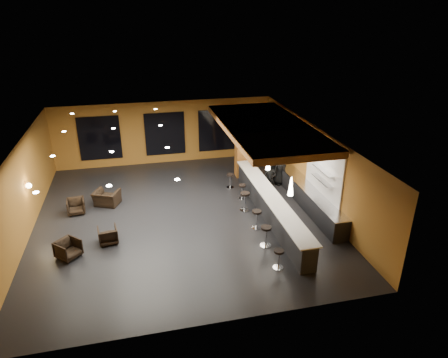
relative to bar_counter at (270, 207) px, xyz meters
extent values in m
cube|color=black|center=(-3.65, 1.00, -0.55)|extent=(12.00, 13.00, 0.10)
cube|color=black|center=(-3.65, 1.00, 3.05)|extent=(12.00, 13.00, 0.10)
cube|color=#966021|center=(-3.65, 7.55, 1.25)|extent=(12.00, 0.10, 3.50)
cube|color=#966021|center=(-3.65, -5.55, 1.25)|extent=(12.00, 0.10, 3.50)
cube|color=#966021|center=(-9.70, 1.00, 1.25)|extent=(0.10, 13.00, 3.50)
cube|color=#966021|center=(2.40, 1.00, 1.25)|extent=(0.10, 13.00, 3.50)
cube|color=#945B2B|center=(0.35, 2.00, 2.86)|extent=(3.60, 8.00, 0.28)
cube|color=black|center=(-7.15, 7.44, 1.20)|extent=(2.20, 0.06, 2.40)
cube|color=black|center=(-3.65, 7.44, 1.20)|extent=(2.20, 0.06, 2.40)
cube|color=black|center=(-0.65, 7.44, 1.20)|extent=(2.20, 0.06, 2.40)
cube|color=white|center=(2.31, 0.00, 1.50)|extent=(0.06, 3.20, 2.40)
cube|color=black|center=(0.00, 0.00, 0.00)|extent=(0.60, 8.00, 1.00)
cube|color=beige|center=(0.00, 0.00, 0.52)|extent=(0.78, 8.10, 0.05)
cube|color=black|center=(2.00, 0.50, -0.07)|extent=(0.70, 6.00, 0.86)
cube|color=silver|center=(2.00, 0.50, 0.39)|extent=(0.72, 6.00, 0.03)
cube|color=silver|center=(2.17, -0.20, 1.10)|extent=(0.30, 1.50, 0.03)
cube|color=silver|center=(2.17, -0.20, 1.55)|extent=(0.30, 1.50, 0.03)
cube|color=#955621|center=(0.00, 4.60, 1.25)|extent=(0.60, 0.60, 3.50)
sphere|color=#FFE5B2|center=(-9.53, 1.50, 1.30)|extent=(0.22, 0.22, 0.22)
cone|color=white|center=(0.00, -2.00, 1.85)|extent=(0.20, 0.20, 0.70)
cone|color=white|center=(0.00, 0.50, 1.85)|extent=(0.20, 0.20, 0.70)
cone|color=white|center=(0.00, 3.00, 1.85)|extent=(0.20, 0.20, 0.70)
imported|color=black|center=(0.74, 2.26, 0.26)|extent=(0.64, 0.51, 1.52)
imported|color=black|center=(1.27, 3.13, 0.26)|extent=(0.83, 0.69, 1.52)
imported|color=black|center=(1.58, 3.12, 0.31)|extent=(0.92, 0.74, 1.63)
imported|color=black|center=(-7.97, -1.15, -0.16)|extent=(1.04, 1.04, 0.68)
imported|color=black|center=(-6.62, -0.47, -0.18)|extent=(0.78, 0.80, 0.65)
imported|color=black|center=(-8.04, 2.24, -0.17)|extent=(0.79, 0.80, 0.67)
imported|color=black|center=(-6.78, 2.75, -0.16)|extent=(1.33, 1.26, 0.68)
cylinder|color=silver|center=(-0.88, -3.45, -0.49)|extent=(0.36, 0.36, 0.03)
cylinder|color=silver|center=(-0.88, -3.45, -0.16)|extent=(0.06, 0.06, 0.64)
cylinder|color=black|center=(-0.88, -3.45, 0.18)|extent=(0.35, 0.35, 0.07)
cylinder|color=silver|center=(-0.87, -2.05, -0.48)|extent=(0.42, 0.42, 0.03)
cylinder|color=silver|center=(-0.87, -2.05, -0.12)|extent=(0.07, 0.07, 0.73)
cylinder|color=black|center=(-0.87, -2.05, 0.28)|extent=(0.39, 0.39, 0.08)
cylinder|color=silver|center=(-0.82, -0.72, -0.49)|extent=(0.40, 0.40, 0.03)
cylinder|color=silver|center=(-0.82, -0.72, -0.13)|extent=(0.07, 0.07, 0.70)
cylinder|color=black|center=(-0.82, -0.72, 0.25)|extent=(0.38, 0.38, 0.08)
cylinder|color=silver|center=(-0.87, 0.83, -0.48)|extent=(0.43, 0.43, 0.03)
cylinder|color=silver|center=(-0.87, 0.83, -0.10)|extent=(0.08, 0.08, 0.76)
cylinder|color=black|center=(-0.87, 0.83, 0.31)|extent=(0.41, 0.41, 0.09)
cylinder|color=silver|center=(-0.68, 1.95, -0.49)|extent=(0.37, 0.37, 0.03)
cylinder|color=silver|center=(-0.68, 1.95, -0.16)|extent=(0.06, 0.06, 0.64)
cylinder|color=black|center=(-0.68, 1.95, 0.19)|extent=(0.35, 0.35, 0.07)
cylinder|color=silver|center=(-0.92, 3.28, -0.49)|extent=(0.37, 0.37, 0.03)
cylinder|color=silver|center=(-0.92, 3.28, -0.16)|extent=(0.06, 0.06, 0.64)
cylinder|color=black|center=(-0.92, 3.28, 0.19)|extent=(0.35, 0.35, 0.07)
camera|label=1|loc=(-5.26, -14.08, 7.86)|focal=32.00mm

